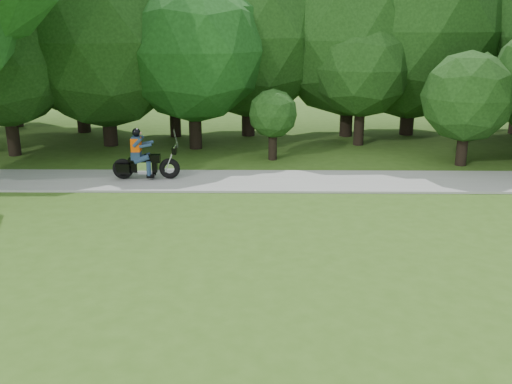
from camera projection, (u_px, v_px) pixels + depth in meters
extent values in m
plane|color=#385C1A|center=(357.00, 328.00, 8.53)|extent=(100.00, 100.00, 0.00)
cube|color=gray|center=(313.00, 181.00, 16.18)|extent=(60.00, 2.20, 0.06)
cylinder|color=black|center=(109.00, 122.00, 20.65)|extent=(0.51, 0.51, 1.73)
sphere|color=#15340F|center=(103.00, 40.00, 19.81)|extent=(6.17, 6.17, 6.17)
cylinder|color=black|center=(12.00, 130.00, 19.15)|extent=(0.42, 0.42, 1.71)
sphere|color=#15340F|center=(4.00, 62.00, 18.49)|extent=(4.32, 4.32, 4.32)
cylinder|color=black|center=(15.00, 106.00, 24.31)|extent=(0.52, 0.52, 1.80)
sphere|color=#15340F|center=(6.00, 33.00, 23.45)|extent=(6.41, 6.41, 6.41)
cylinder|color=black|center=(83.00, 110.00, 23.10)|extent=(0.52, 0.52, 1.80)
sphere|color=#15340F|center=(76.00, 33.00, 22.23)|extent=(6.46, 6.46, 6.46)
cylinder|color=black|center=(347.00, 113.00, 22.32)|extent=(0.50, 0.50, 1.80)
sphere|color=#15340F|center=(350.00, 38.00, 21.50)|extent=(5.96, 5.96, 5.96)
cylinder|color=black|center=(175.00, 114.00, 22.23)|extent=(0.43, 0.43, 1.80)
sphere|color=#15340F|center=(172.00, 51.00, 21.54)|extent=(4.52, 4.52, 4.52)
cylinder|color=black|center=(273.00, 145.00, 18.64)|extent=(0.28, 0.28, 1.00)
sphere|color=#15340F|center=(273.00, 114.00, 18.34)|extent=(1.60, 1.60, 1.60)
cylinder|color=black|center=(248.00, 113.00, 22.42)|extent=(0.51, 0.51, 1.80)
sphere|color=#15340F|center=(248.00, 36.00, 21.57)|extent=(6.23, 6.23, 6.23)
cylinder|color=black|center=(195.00, 123.00, 20.15)|extent=(0.45, 0.45, 1.80)
sphere|color=#174413|center=(193.00, 50.00, 19.42)|extent=(5.00, 5.00, 5.00)
cylinder|color=black|center=(359.00, 123.00, 20.75)|extent=(0.38, 0.38, 1.63)
sphere|color=#15340F|center=(362.00, 68.00, 20.18)|extent=(3.54, 3.54, 3.54)
cylinder|color=black|center=(408.00, 112.00, 22.61)|extent=(0.54, 0.54, 1.80)
sphere|color=#15340F|center=(414.00, 31.00, 21.70)|extent=(6.83, 6.83, 6.83)
cylinder|color=black|center=(462.00, 146.00, 17.89)|extent=(0.34, 0.34, 1.24)
sphere|color=#15340F|center=(468.00, 97.00, 17.45)|extent=(2.82, 2.82, 2.82)
torus|color=black|center=(123.00, 169.00, 16.20)|extent=(0.60, 0.19, 0.60)
torus|color=black|center=(170.00, 168.00, 16.23)|extent=(0.60, 0.19, 0.60)
cube|color=black|center=(141.00, 167.00, 16.20)|extent=(0.96, 0.24, 0.27)
cube|color=silver|center=(145.00, 167.00, 16.20)|extent=(0.42, 0.31, 0.34)
cube|color=black|center=(152.00, 158.00, 16.13)|extent=(0.45, 0.27, 0.22)
cube|color=black|center=(136.00, 160.00, 16.13)|extent=(0.45, 0.29, 0.09)
cylinder|color=silver|center=(170.00, 158.00, 16.15)|extent=(0.34, 0.05, 0.77)
cylinder|color=silver|center=(175.00, 146.00, 16.04)|extent=(0.05, 0.55, 0.03)
cube|color=black|center=(123.00, 169.00, 16.01)|extent=(0.36, 0.12, 0.29)
cube|color=black|center=(126.00, 166.00, 16.37)|extent=(0.36, 0.12, 0.29)
cube|color=#1D364F|center=(136.00, 156.00, 16.10)|extent=(0.27, 0.33, 0.20)
cube|color=#1D364F|center=(136.00, 145.00, 16.01)|extent=(0.24, 0.37, 0.48)
cube|color=#F64F04|center=(136.00, 144.00, 16.00)|extent=(0.26, 0.40, 0.38)
sphere|color=black|center=(136.00, 132.00, 15.91)|extent=(0.24, 0.24, 0.24)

